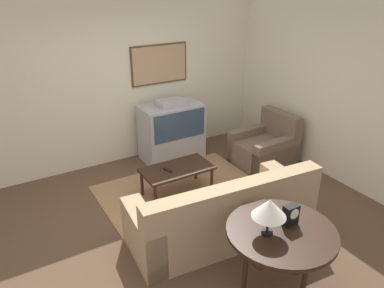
{
  "coord_description": "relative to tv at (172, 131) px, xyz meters",
  "views": [
    {
      "loc": [
        -2.01,
        -3.59,
        2.99
      ],
      "look_at": [
        0.5,
        0.6,
        0.75
      ],
      "focal_mm": 35.0,
      "sensor_mm": 36.0,
      "label": 1
    }
  ],
  "objects": [
    {
      "name": "ground_plane",
      "position": [
        -0.74,
        -1.69,
        -0.5
      ],
      "size": [
        12.0,
        12.0,
        0.0
      ],
      "primitive_type": "plane",
      "color": "brown"
    },
    {
      "name": "wall_back",
      "position": [
        -0.73,
        0.44,
        0.85
      ],
      "size": [
        12.0,
        0.1,
        2.7
      ],
      "color": "beige",
      "rests_on": "ground_plane"
    },
    {
      "name": "wall_right",
      "position": [
        1.89,
        -1.69,
        0.85
      ],
      "size": [
        0.06,
        12.0,
        2.7
      ],
      "color": "beige",
      "rests_on": "ground_plane"
    },
    {
      "name": "area_rug",
      "position": [
        -0.42,
        -1.06,
        -0.5
      ],
      "size": [
        2.33,
        1.63,
        0.01
      ],
      "color": "#99704C",
      "rests_on": "ground_plane"
    },
    {
      "name": "tv",
      "position": [
        0.0,
        0.0,
        0.0
      ],
      "size": [
        1.04,
        0.6,
        1.07
      ],
      "color": "#9E9EA3",
      "rests_on": "ground_plane"
    },
    {
      "name": "couch",
      "position": [
        -0.49,
        -2.24,
        -0.19
      ],
      "size": [
        2.31,
        1.08,
        0.89
      ],
      "rotation": [
        0.0,
        0.0,
        3.06
      ],
      "color": "tan",
      "rests_on": "ground_plane"
    },
    {
      "name": "armchair",
      "position": [
        1.29,
        -0.96,
        -0.23
      ],
      "size": [
        0.94,
        0.84,
        0.85
      ],
      "rotation": [
        0.0,
        0.0,
        -1.55
      ],
      "color": "brown",
      "rests_on": "ground_plane"
    },
    {
      "name": "coffee_table",
      "position": [
        -0.5,
        -1.09,
        -0.11
      ],
      "size": [
        1.02,
        0.54,
        0.43
      ],
      "color": "black",
      "rests_on": "ground_plane"
    },
    {
      "name": "console_table",
      "position": [
        -0.53,
        -3.24,
        0.19
      ],
      "size": [
        1.06,
        1.06,
        0.77
      ],
      "color": "black",
      "rests_on": "ground_plane"
    },
    {
      "name": "table_lamp",
      "position": [
        -0.69,
        -3.21,
        0.54
      ],
      "size": [
        0.32,
        0.32,
        0.37
      ],
      "color": "black",
      "rests_on": "console_table"
    },
    {
      "name": "mantel_clock",
      "position": [
        -0.4,
        -3.21,
        0.37
      ],
      "size": [
        0.15,
        0.1,
        0.21
      ],
      "color": "black",
      "rests_on": "console_table"
    },
    {
      "name": "remote",
      "position": [
        -0.65,
        -1.1,
        -0.06
      ],
      "size": [
        0.08,
        0.17,
        0.02
      ],
      "color": "black",
      "rests_on": "coffee_table"
    }
  ]
}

